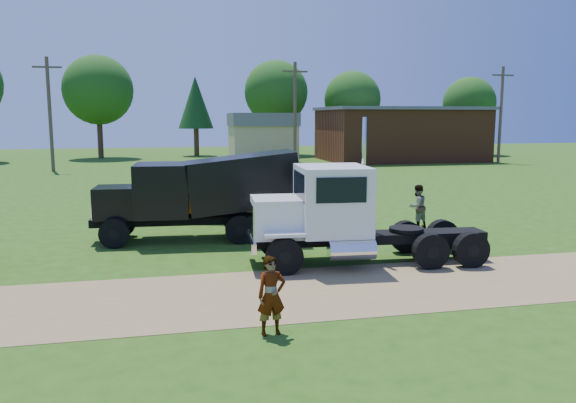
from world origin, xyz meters
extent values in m
plane|color=#24480F|center=(0.00, 0.00, 0.00)|extent=(140.00, 140.00, 0.00)
cube|color=brown|center=(0.00, 0.00, 0.01)|extent=(120.00, 4.20, 0.01)
cube|color=black|center=(0.71, 2.41, 0.75)|extent=(7.08, 1.40, 0.28)
cylinder|color=black|center=(-2.07, 1.61, 0.52)|extent=(1.05, 0.40, 1.03)
cylinder|color=black|center=(-2.07, 1.61, 0.52)|extent=(0.39, 0.37, 0.36)
cylinder|color=black|center=(-1.93, 3.61, 0.52)|extent=(1.05, 0.40, 1.03)
cylinder|color=black|center=(-1.93, 3.61, 0.52)|extent=(0.39, 0.37, 0.36)
cylinder|color=black|center=(2.13, 1.30, 0.52)|extent=(1.05, 0.40, 1.03)
cylinder|color=black|center=(2.13, 1.30, 0.52)|extent=(0.39, 0.37, 0.36)
cylinder|color=black|center=(2.28, 3.30, 0.52)|extent=(1.05, 0.40, 1.03)
cylinder|color=black|center=(2.28, 3.30, 0.52)|extent=(0.39, 0.37, 0.36)
cylinder|color=black|center=(3.35, 1.21, 0.52)|extent=(1.05, 0.40, 1.03)
cylinder|color=black|center=(3.35, 1.21, 0.52)|extent=(0.39, 0.37, 0.36)
cylinder|color=black|center=(3.49, 3.22, 0.52)|extent=(1.05, 0.40, 1.03)
cylinder|color=black|center=(3.49, 3.22, 0.52)|extent=(0.39, 0.37, 0.36)
cube|color=silver|center=(-1.96, 2.60, 1.45)|extent=(1.80, 1.71, 1.13)
cube|color=silver|center=(-2.80, 2.67, 1.41)|extent=(0.18, 1.41, 0.94)
cube|color=silver|center=(-2.84, 2.67, 0.75)|extent=(0.30, 2.16, 0.28)
cube|color=silver|center=(-0.46, 2.50, 1.92)|extent=(2.13, 2.39, 1.97)
cube|color=black|center=(-1.42, 2.57, 2.34)|extent=(0.18, 1.87, 0.80)
cube|color=black|center=(-0.54, 1.36, 2.34)|extent=(1.41, 0.14, 0.70)
cube|color=black|center=(-0.38, 3.63, 2.34)|extent=(1.41, 0.14, 0.70)
cube|color=silver|center=(-2.07, 1.61, 1.13)|extent=(1.15, 0.50, 0.09)
cube|color=silver|center=(-1.93, 3.61, 1.13)|extent=(1.15, 0.50, 0.09)
cylinder|color=silver|center=(-0.21, 1.40, 0.66)|extent=(1.35, 0.66, 0.56)
cylinder|color=silver|center=(0.65, 2.93, 2.16)|extent=(0.14, 0.14, 4.31)
cylinder|color=black|center=(1.83, 2.33, 0.97)|extent=(1.10, 1.10, 0.11)
cube|color=black|center=(-4.16, 6.73, 0.72)|extent=(7.28, 1.34, 0.27)
cylinder|color=black|center=(-6.92, 5.95, 0.50)|extent=(1.01, 0.38, 0.99)
cylinder|color=black|center=(-6.92, 5.95, 0.50)|extent=(0.37, 0.35, 0.35)
cylinder|color=black|center=(-6.81, 7.84, 0.50)|extent=(1.01, 0.38, 0.99)
cylinder|color=black|center=(-6.81, 7.84, 0.50)|extent=(0.37, 0.35, 0.35)
cylinder|color=black|center=(-2.77, 5.70, 0.50)|extent=(1.01, 0.38, 0.99)
cylinder|color=black|center=(-2.77, 5.70, 0.50)|extent=(0.37, 0.35, 0.35)
cylinder|color=black|center=(-2.65, 7.59, 0.50)|extent=(1.01, 0.38, 0.99)
cylinder|color=black|center=(-2.65, 7.59, 0.50)|extent=(0.37, 0.35, 0.35)
cylinder|color=black|center=(-1.60, 5.63, 0.50)|extent=(1.01, 0.38, 0.99)
cylinder|color=black|center=(-1.60, 5.63, 0.50)|extent=(0.37, 0.35, 0.35)
cylinder|color=black|center=(-1.48, 7.52, 0.50)|extent=(1.01, 0.38, 0.99)
cylinder|color=black|center=(-1.48, 7.52, 0.50)|extent=(0.37, 0.35, 0.35)
cube|color=black|center=(-6.77, 6.89, 1.40)|extent=(1.72, 1.63, 1.09)
cube|color=silver|center=(-7.59, 6.94, 1.36)|extent=(0.15, 1.36, 0.90)
cube|color=black|center=(-5.33, 6.80, 1.81)|extent=(1.94, 2.28, 1.81)
cube|color=black|center=(-6.21, 6.86, 2.22)|extent=(0.15, 1.81, 0.72)
cube|color=black|center=(-2.53, 6.63, 2.03)|extent=(4.09, 2.41, 2.20)
imported|color=#D16B09|center=(-3.97, 10.86, 0.78)|extent=(6.06, 3.82, 1.56)
imported|color=#999999|center=(-3.23, -2.53, 0.80)|extent=(0.63, 0.45, 1.60)
imported|color=#999999|center=(4.37, 6.95, 0.85)|extent=(1.00, 0.89, 1.71)
cube|color=brown|center=(18.00, 40.00, 2.50)|extent=(15.00, 10.00, 5.00)
cube|color=#5A5A5F|center=(18.00, 40.00, 5.15)|extent=(15.40, 10.40, 0.30)
cube|color=tan|center=(4.00, 40.00, 1.80)|extent=(6.00, 5.00, 3.60)
cube|color=#5A5A5F|center=(4.00, 40.00, 4.10)|extent=(6.20, 5.40, 1.20)
cylinder|color=#4C3A2B|center=(-14.00, 35.00, 4.50)|extent=(0.28, 0.28, 9.00)
cube|color=#4C3A2B|center=(-14.00, 35.00, 8.20)|extent=(2.20, 0.14, 0.14)
cylinder|color=#4C3A2B|center=(6.00, 35.00, 4.50)|extent=(0.28, 0.28, 9.00)
cube|color=#4C3A2B|center=(6.00, 35.00, 8.20)|extent=(2.20, 0.14, 0.14)
cylinder|color=#4C3A2B|center=(26.00, 35.00, 4.50)|extent=(0.28, 0.28, 9.00)
cube|color=#4C3A2B|center=(26.00, 35.00, 8.20)|extent=(2.20, 0.14, 0.14)
cylinder|color=#352215|center=(-11.80, 49.53, 1.92)|extent=(0.56, 0.56, 3.84)
sphere|color=#174310|center=(-11.80, 49.53, 7.13)|extent=(7.24, 7.24, 7.24)
cylinder|color=#352215|center=(-1.65, 50.97, 1.55)|extent=(0.56, 0.56, 3.10)
cone|color=black|center=(-1.65, 50.97, 5.94)|extent=(3.90, 3.90, 5.76)
cylinder|color=#352215|center=(7.41, 50.59, 1.91)|extent=(0.56, 0.56, 3.83)
sphere|color=#174310|center=(7.41, 50.59, 7.11)|extent=(7.22, 7.22, 7.22)
cylinder|color=#352215|center=(16.01, 48.98, 1.70)|extent=(0.56, 0.56, 3.41)
sphere|color=#174310|center=(16.01, 48.98, 6.33)|extent=(6.43, 6.43, 6.43)
cylinder|color=#352215|center=(29.29, 46.46, 1.59)|extent=(0.56, 0.56, 3.18)
sphere|color=#174310|center=(29.29, 46.46, 5.91)|extent=(6.00, 6.00, 6.00)
camera|label=1|loc=(-5.21, -13.07, 4.31)|focal=35.00mm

